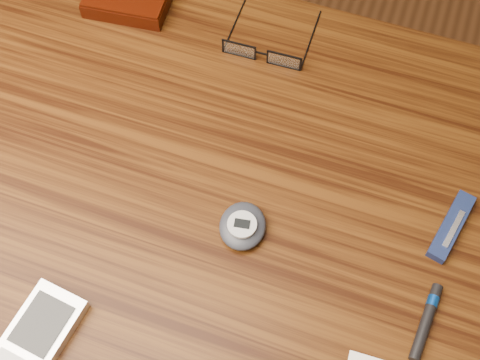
{
  "coord_description": "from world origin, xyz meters",
  "views": [
    {
      "loc": [
        0.2,
        -0.31,
        1.4
      ],
      "look_at": [
        0.08,
        0.03,
        0.76
      ],
      "focal_mm": 45.0,
      "sensor_mm": 36.0,
      "label": 1
    }
  ],
  "objects_px": {
    "pda_phone": "(36,338)",
    "eyeglasses": "(263,52)",
    "desk": "(183,219)",
    "pocket_knife": "(451,226)",
    "pedometer": "(243,226)"
  },
  "relations": [
    {
      "from": "pda_phone",
      "to": "eyeglasses",
      "type": "bearing_deg",
      "value": 77.3
    },
    {
      "from": "eyeglasses",
      "to": "pocket_knife",
      "type": "height_order",
      "value": "eyeglasses"
    },
    {
      "from": "desk",
      "to": "eyeglasses",
      "type": "bearing_deg",
      "value": 80.69
    },
    {
      "from": "eyeglasses",
      "to": "pda_phone",
      "type": "distance_m",
      "value": 0.47
    },
    {
      "from": "desk",
      "to": "eyeglasses",
      "type": "distance_m",
      "value": 0.26
    },
    {
      "from": "desk",
      "to": "eyeglasses",
      "type": "relative_size",
      "value": 8.24
    },
    {
      "from": "pocket_knife",
      "to": "pda_phone",
      "type": "bearing_deg",
      "value": -144.6
    },
    {
      "from": "desk",
      "to": "pedometer",
      "type": "bearing_deg",
      "value": -17.79
    },
    {
      "from": "eyeglasses",
      "to": "pocket_knife",
      "type": "relative_size",
      "value": 1.23
    },
    {
      "from": "pda_phone",
      "to": "pedometer",
      "type": "distance_m",
      "value": 0.26
    },
    {
      "from": "pda_phone",
      "to": "pocket_knife",
      "type": "bearing_deg",
      "value": 35.4
    },
    {
      "from": "desk",
      "to": "pocket_knife",
      "type": "xyz_separation_m",
      "value": [
        0.33,
        0.05,
        0.11
      ]
    },
    {
      "from": "eyeglasses",
      "to": "pocket_knife",
      "type": "xyz_separation_m",
      "value": [
        0.29,
        -0.17,
        -0.01
      ]
    },
    {
      "from": "pda_phone",
      "to": "desk",
      "type": "bearing_deg",
      "value": 74.02
    },
    {
      "from": "pedometer",
      "to": "eyeglasses",
      "type": "bearing_deg",
      "value": 103.49
    }
  ]
}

